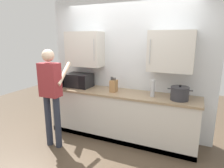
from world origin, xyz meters
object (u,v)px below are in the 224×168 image
thermos_flask (153,88)px  knife_block (114,86)px  person_figure (51,90)px  stock_pot (180,93)px  microwave_oven (77,80)px

thermos_flask → knife_block: thermos_flask is taller
knife_block → person_figure: bearing=-138.3°
stock_pot → thermos_flask: bearing=179.3°
knife_block → stock_pot: knife_block is taller
microwave_oven → knife_block: knife_block is taller
thermos_flask → person_figure: person_figure is taller
microwave_oven → thermos_flask: size_ratio=2.44×
microwave_oven → stock_pot: size_ratio=1.85×
microwave_oven → stock_pot: 1.99m
microwave_oven → person_figure: person_figure is taller
thermos_flask → microwave_oven: bearing=177.3°
knife_block → thermos_flask: bearing=-1.5°
thermos_flask → stock_pot: (0.44, -0.01, -0.04)m
microwave_oven → knife_block: (0.83, -0.05, -0.02)m
stock_pot → person_figure: bearing=-160.3°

